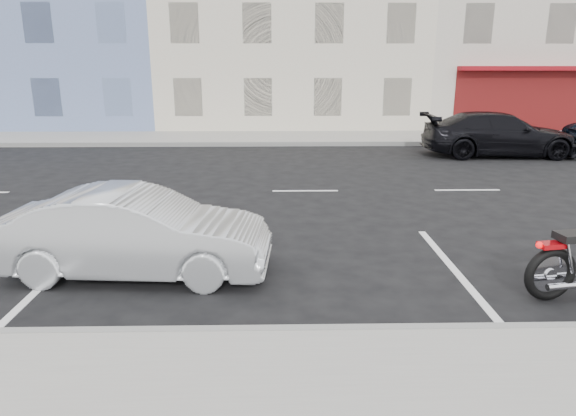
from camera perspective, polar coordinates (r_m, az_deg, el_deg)
ground at (r=12.84m, az=10.88°, el=1.92°), size 120.00×120.00×0.00m
sidewalk_far at (r=21.22m, az=-7.52°, el=7.72°), size 80.00×3.40×0.15m
curb_near at (r=6.41m, az=-22.96°, el=-12.93°), size 80.00×0.12×0.16m
curb_far at (r=19.55m, az=-8.05°, el=7.03°), size 80.00×0.12×0.16m
bldg_cream at (r=28.62m, az=0.20°, el=21.31°), size 12.00×12.00×11.50m
sedan_silver at (r=7.79m, az=-16.55°, el=-2.70°), size 3.95×1.60×1.28m
car_far at (r=18.68m, az=22.39°, el=7.60°), size 5.09×2.24×1.45m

